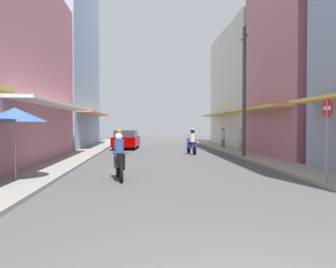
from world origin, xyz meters
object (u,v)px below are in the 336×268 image
(motorbike_silver, at_px, (192,138))
(motorbike_maroon, at_px, (120,144))
(pedestrian_crossing, at_px, (223,138))
(street_sign_no_entry, at_px, (327,130))
(parked_car, at_px, (126,139))
(pedestrian_midway, at_px, (241,141))
(motorbike_blue, at_px, (192,143))
(vendor_umbrella, at_px, (15,115))
(utility_pole, at_px, (244,91))
(motorbike_black, at_px, (119,159))

(motorbike_silver, bearing_deg, motorbike_maroon, -122.52)
(pedestrian_crossing, distance_m, street_sign_no_entry, 15.92)
(parked_car, bearing_deg, pedestrian_midway, -31.95)
(motorbike_blue, bearing_deg, vendor_umbrella, -123.24)
(motorbike_blue, bearing_deg, utility_pole, -49.21)
(utility_pole, bearing_deg, motorbike_silver, 96.80)
(motorbike_silver, distance_m, utility_pole, 11.82)
(street_sign_no_entry, bearing_deg, motorbike_maroon, 121.07)
(motorbike_blue, height_order, vendor_umbrella, vendor_umbrella)
(motorbike_silver, xyz_separation_m, vendor_umbrella, (-8.21, -19.17, 1.47))
(parked_car, xyz_separation_m, pedestrian_crossing, (7.29, -1.11, 0.10))
(motorbike_maroon, distance_m, pedestrian_midway, 7.82)
(utility_pole, bearing_deg, pedestrian_crossing, 86.79)
(motorbike_black, bearing_deg, motorbike_silver, 74.91)
(motorbike_blue, height_order, parked_car, motorbike_blue)
(motorbike_black, height_order, utility_pole, utility_pole)
(motorbike_silver, distance_m, pedestrian_crossing, 4.83)
(parked_car, xyz_separation_m, vendor_umbrella, (-2.65, -15.77, 1.43))
(vendor_umbrella, height_order, utility_pole, utility_pole)
(motorbike_maroon, relative_size, street_sign_no_entry, 0.68)
(motorbike_blue, xyz_separation_m, motorbike_black, (-3.84, -10.14, 0.00))
(motorbike_black, bearing_deg, pedestrian_crossing, 64.37)
(motorbike_black, height_order, street_sign_no_entry, street_sign_no_entry)
(motorbike_blue, xyz_separation_m, utility_pole, (2.52, -2.92, 3.01))
(parked_car, relative_size, pedestrian_midway, 2.62)
(motorbike_maroon, xyz_separation_m, utility_pole, (7.03, -2.45, 3.01))
(motorbike_silver, xyz_separation_m, pedestrian_midway, (2.11, -8.18, 0.10))
(pedestrian_midway, bearing_deg, vendor_umbrella, -133.21)
(motorbike_blue, bearing_deg, motorbike_black, -110.73)
(pedestrian_midway, bearing_deg, pedestrian_crossing, 95.82)
(motorbike_silver, relative_size, pedestrian_midway, 1.10)
(vendor_umbrella, relative_size, utility_pole, 0.33)
(motorbike_silver, relative_size, parked_car, 0.42)
(motorbike_black, xyz_separation_m, pedestrian_crossing, (6.74, 14.05, 0.13))
(motorbike_blue, bearing_deg, motorbike_silver, 82.11)
(parked_car, relative_size, utility_pole, 0.58)
(motorbike_black, distance_m, vendor_umbrella, 3.57)
(motorbike_silver, height_order, motorbike_maroon, same)
(motorbike_silver, bearing_deg, pedestrian_crossing, -68.94)
(pedestrian_crossing, xyz_separation_m, utility_pole, (-0.38, -6.84, 2.88))
(parked_car, bearing_deg, motorbike_silver, 31.48)
(parked_car, bearing_deg, motorbike_maroon, -91.24)
(pedestrian_crossing, height_order, vendor_umbrella, vendor_umbrella)
(utility_pole, bearing_deg, pedestrian_midway, 76.54)
(motorbike_black, bearing_deg, motorbike_maroon, 93.96)
(parked_car, relative_size, pedestrian_crossing, 2.52)
(motorbike_silver, bearing_deg, vendor_umbrella, -113.18)
(motorbike_blue, height_order, utility_pole, utility_pole)
(motorbike_blue, distance_m, motorbike_black, 10.84)
(pedestrian_crossing, height_order, street_sign_no_entry, street_sign_no_entry)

